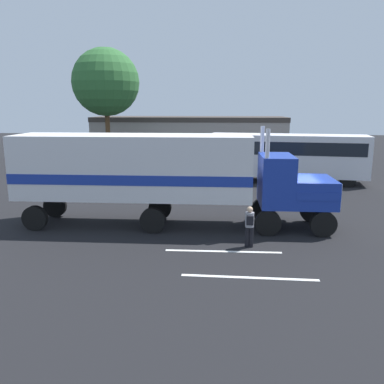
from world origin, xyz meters
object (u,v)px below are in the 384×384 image
at_px(parked_car, 82,170).
at_px(person_bystander, 249,225).
at_px(tree_left, 106,82).
at_px(parked_bus, 287,153).
at_px(semi_truck, 158,171).

bearing_deg(parked_car, person_bystander, -49.41).
bearing_deg(tree_left, parked_car, -87.07).
relative_size(person_bystander, tree_left, 0.15).
bearing_deg(person_bystander, tree_left, 118.36).
bearing_deg(tree_left, parked_bus, -27.68).
bearing_deg(parked_car, parked_bus, 2.39).
relative_size(semi_truck, tree_left, 1.34).
bearing_deg(person_bystander, semi_truck, 146.74).
xyz_separation_m(person_bystander, parked_car, (-11.47, 13.39, -0.09)).
height_order(semi_truck, parked_bus, semi_truck).
height_order(semi_truck, parked_car, semi_truck).
bearing_deg(parked_car, tree_left, 92.93).
height_order(person_bystander, tree_left, tree_left).
bearing_deg(semi_truck, tree_left, 112.21).
xyz_separation_m(semi_truck, parked_bus, (7.42, 11.42, -0.46)).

